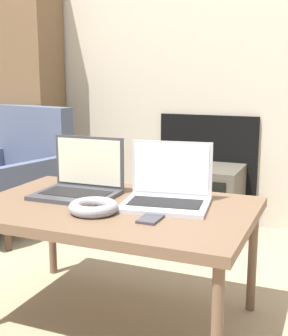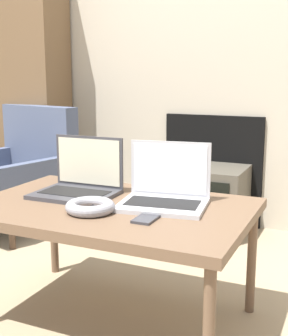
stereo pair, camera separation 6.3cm
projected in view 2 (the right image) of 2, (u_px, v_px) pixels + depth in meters
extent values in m
cube|color=#B7AD99|center=(219.00, 13.00, 2.81)|extent=(7.00, 0.06, 2.60)
cube|color=black|center=(213.00, 170.00, 2.96)|extent=(0.63, 0.03, 0.69)
cube|color=brown|center=(111.00, 209.00, 1.73)|extent=(1.02, 0.67, 0.04)
cylinder|color=brown|center=(209.00, 335.00, 1.32)|extent=(0.04, 0.04, 0.43)
cylinder|color=brown|center=(54.00, 229.00, 2.23)|extent=(0.04, 0.04, 0.43)
cylinder|color=brown|center=(252.00, 261.00, 1.85)|extent=(0.04, 0.04, 0.43)
cube|color=#38383D|center=(75.00, 194.00, 1.84)|extent=(0.31, 0.25, 0.02)
cube|color=black|center=(75.00, 192.00, 1.84)|extent=(0.26, 0.14, 0.00)
cube|color=#38383D|center=(89.00, 161.00, 1.93)|extent=(0.31, 0.01, 0.21)
cube|color=beige|center=(89.00, 161.00, 1.92)|extent=(0.28, 0.01, 0.19)
cube|color=#B2B2B7|center=(163.00, 205.00, 1.69)|extent=(0.34, 0.29, 0.02)
cube|color=black|center=(163.00, 203.00, 1.69)|extent=(0.28, 0.17, 0.00)
cube|color=#B2B2B7|center=(170.00, 168.00, 1.78)|extent=(0.31, 0.05, 0.21)
cube|color=white|center=(170.00, 169.00, 1.78)|extent=(0.28, 0.04, 0.19)
torus|color=gray|center=(90.00, 207.00, 1.63)|extent=(0.17, 0.17, 0.04)
cube|color=#333338|center=(147.00, 218.00, 1.55)|extent=(0.07, 0.12, 0.01)
cube|color=#4C473D|center=(203.00, 199.00, 2.81)|extent=(0.50, 0.37, 0.40)
cube|color=black|center=(193.00, 207.00, 2.64)|extent=(0.41, 0.01, 0.31)
cube|color=#47516B|center=(7.00, 195.00, 2.87)|extent=(0.75, 0.77, 0.08)
cube|color=#47516B|center=(40.00, 144.00, 3.03)|extent=(0.62, 0.24, 0.49)
cube|color=#47516B|center=(35.00, 178.00, 2.68)|extent=(0.19, 0.58, 0.20)
cylinder|color=#4C3828|center=(12.00, 234.00, 2.55)|extent=(0.04, 0.04, 0.17)
cylinder|color=#4C3828|center=(5.00, 199.00, 3.25)|extent=(0.04, 0.04, 0.17)
cylinder|color=#4C3828|center=(68.00, 208.00, 3.04)|extent=(0.04, 0.04, 0.17)
cube|color=brown|center=(14.00, 91.00, 3.29)|extent=(0.77, 0.30, 1.65)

